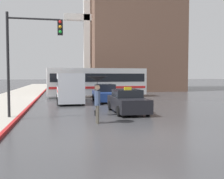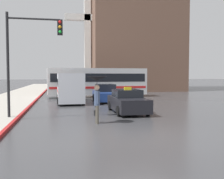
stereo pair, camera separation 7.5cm
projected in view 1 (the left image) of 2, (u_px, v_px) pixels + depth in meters
ground_plane at (140, 136)px, 10.03m from camera, size 300.00×300.00×0.00m
taxi at (128, 102)px, 16.29m from camera, size 1.91×4.27×1.60m
sedan_red at (105, 94)px, 23.30m from camera, size 1.91×4.68×1.54m
ambulance_van at (69, 87)px, 21.99m from camera, size 2.20×5.36×2.48m
city_bus at (97, 81)px, 28.09m from camera, size 10.59×3.19×3.07m
pedestrian_with_umbrella at (97, 86)px, 12.52m from camera, size 0.97×0.97×2.26m
traffic_light at (30, 46)px, 13.68m from camera, size 2.88×0.38×5.57m
monument_cross at (87, 34)px, 38.11m from camera, size 6.53×0.90×14.85m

